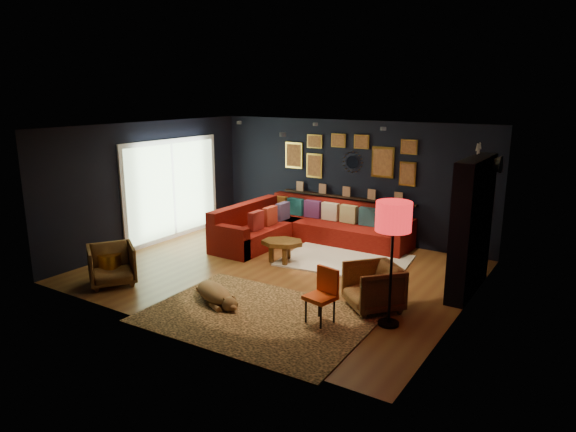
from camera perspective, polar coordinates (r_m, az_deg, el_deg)
The scene contains 20 objects.
floor at distance 9.41m, azimuth -0.93°, elevation -6.18°, with size 6.50×6.50×0.00m, color brown.
room_walls at distance 8.99m, azimuth -0.97°, elevation 3.41°, with size 6.50×6.50×6.50m.
sectional at distance 11.08m, azimuth 1.59°, elevation -1.34°, with size 3.41×2.69×0.86m.
ledge at distance 11.41m, azimuth 6.52°, elevation 2.09°, with size 3.20×0.12×0.04m, color black.
gallery_wall at distance 11.30m, azimuth 6.67°, elevation 6.54°, with size 3.15×0.04×1.02m.
sunburst_mirror at distance 11.27m, azimuth 7.18°, elevation 5.95°, with size 0.47×0.16×0.47m.
fireplace at distance 8.74m, azimuth 19.66°, elevation -1.56°, with size 0.31×1.60×2.20m.
deer_head at distance 9.01m, azimuth 21.21°, elevation 5.46°, with size 0.50×0.28×0.45m.
sliding_door at distance 11.57m, azimuth -12.67°, elevation 2.91°, with size 0.06×2.80×2.20m.
ceiling_spots at distance 9.54m, azimuth 1.71°, elevation 9.85°, with size 3.30×2.50×0.06m.
shag_rug at distance 10.01m, azimuth 6.38°, elevation -4.93°, with size 2.35×1.71×0.03m, color silver.
leopard_rug at distance 7.62m, azimuth -3.46°, elevation -11.11°, with size 3.19×2.28×0.02m, color tan.
coffee_table at distance 9.77m, azimuth -0.65°, elevation -3.21°, with size 0.98×0.86×0.41m.
pouf at distance 10.64m, azimuth -3.46°, elevation -2.70°, with size 0.51×0.51×0.34m, color maroon.
armchair_left at distance 9.20m, azimuth -19.01°, elevation -4.96°, with size 0.73×0.68×0.75m, color #B07235.
armchair_right at distance 7.85m, azimuth 9.46°, elevation -7.56°, with size 0.74×0.69×0.76m, color #B07235.
gold_stool at distance 9.40m, azimuth -19.14°, elevation -5.41°, with size 0.39×0.39×0.49m, color gold.
orange_chair at distance 7.29m, azimuth 3.95°, elevation -8.35°, with size 0.45×0.45×0.80m.
floor_lamp at distance 7.02m, azimuth 11.64°, elevation -0.61°, with size 0.49×0.49×1.77m.
dog at distance 8.13m, azimuth -8.27°, elevation -8.05°, with size 1.19×0.59×0.38m, color #A16E46, non-canonical shape.
Camera 1 is at (4.90, -7.36, 3.21)m, focal length 32.00 mm.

